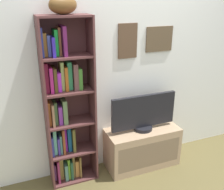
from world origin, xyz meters
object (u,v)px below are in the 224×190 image
Objects in this scene: television at (144,113)px; bookshelf at (65,109)px; tv_stand at (142,147)px; football at (63,5)px.

bookshelf is at bearing 174.13° from television.
bookshelf reaches higher than tv_stand.
bookshelf is 0.91m from television.
television is at bearing -5.87° from bookshelf.
bookshelf is at bearing 174.06° from tv_stand.
tv_stand is (0.85, -0.06, -1.65)m from football.
football is 1.85m from tv_stand.
television is at bearing 90.00° from tv_stand.
football is 0.36× the size of television.
tv_stand is 1.11× the size of television.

